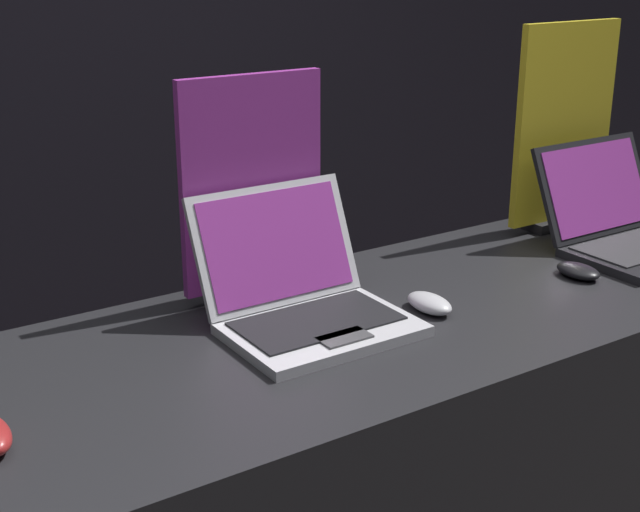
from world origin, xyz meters
name	(u,v)px	position (x,y,z in m)	size (l,w,h in m)	color
wall_back	(29,36)	(0.00, 2.01, 1.40)	(8.00, 0.05, 2.80)	black
laptop_middle	(303,295)	(0.00, 0.38, 1.05)	(0.34, 0.34, 0.24)	#B7B7BC
mouse_middle	(429,303)	(0.24, 0.29, 1.01)	(0.06, 0.11, 0.03)	#B2B2B7
promo_stand_middle	(252,193)	(0.00, 0.57, 1.21)	(0.31, 0.07, 0.45)	black
laptop_back	(626,226)	(0.87, 0.33, 1.05)	(0.35, 0.34, 0.24)	black
mouse_back	(578,271)	(0.63, 0.26, 1.01)	(0.07, 0.11, 0.03)	black
promo_stand_back	(564,132)	(0.87, 0.55, 1.24)	(0.32, 0.07, 0.51)	black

